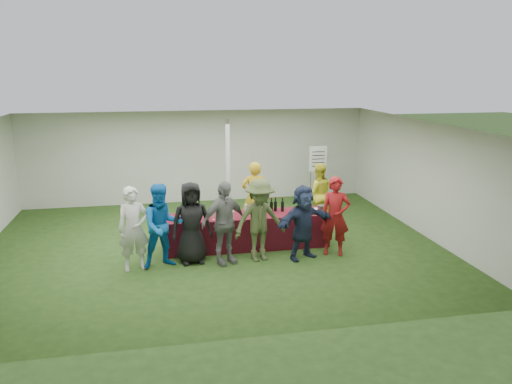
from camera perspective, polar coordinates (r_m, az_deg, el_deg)
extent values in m
plane|color=#284719|center=(11.29, -4.78, -6.18)|extent=(60.00, 60.00, 0.00)
plane|color=white|center=(14.80, -6.65, 4.03)|extent=(10.00, 0.00, 10.00)
plane|color=white|center=(7.10, -1.29, -6.90)|extent=(10.00, 0.00, 10.00)
plane|color=white|center=(12.46, 18.60, 1.51)|extent=(0.00, 8.00, 8.00)
plane|color=white|center=(10.67, -5.07, 7.56)|extent=(10.00, 10.00, 0.00)
cylinder|color=silver|center=(12.12, -3.20, 1.90)|extent=(0.10, 0.10, 2.70)
cube|color=maroon|center=(11.10, -1.02, -4.43)|extent=(3.60, 0.80, 0.75)
cylinder|color=black|center=(11.15, 0.34, -1.74)|extent=(0.07, 0.07, 0.22)
cylinder|color=black|center=(11.11, 0.34, -1.00)|extent=(0.03, 0.03, 0.08)
cylinder|color=maroon|center=(11.10, 0.34, -0.73)|extent=(0.03, 0.03, 0.02)
cylinder|color=black|center=(11.21, 1.15, -1.67)|extent=(0.07, 0.07, 0.22)
cylinder|color=black|center=(11.17, 1.15, -0.92)|extent=(0.03, 0.03, 0.08)
cylinder|color=maroon|center=(11.16, 1.15, -0.66)|extent=(0.03, 0.03, 0.02)
cylinder|color=black|center=(11.20, 1.77, -1.68)|extent=(0.07, 0.07, 0.22)
cylinder|color=black|center=(11.16, 1.78, -0.94)|extent=(0.03, 0.03, 0.08)
cylinder|color=maroon|center=(11.15, 1.78, -0.68)|extent=(0.03, 0.03, 0.02)
cylinder|color=black|center=(11.23, 2.24, -1.64)|extent=(0.07, 0.07, 0.22)
cylinder|color=black|center=(11.19, 2.24, -0.90)|extent=(0.03, 0.03, 0.08)
cylinder|color=maroon|center=(11.18, 2.25, -0.64)|extent=(0.03, 0.03, 0.02)
cylinder|color=black|center=(11.22, 3.04, -1.66)|extent=(0.07, 0.07, 0.22)
cylinder|color=black|center=(11.18, 3.05, -0.92)|extent=(0.03, 0.03, 0.08)
cylinder|color=maroon|center=(11.17, 3.06, -0.66)|extent=(0.03, 0.03, 0.02)
cylinder|color=silver|center=(10.60, -8.07, -3.34)|extent=(0.06, 0.06, 0.00)
cylinder|color=silver|center=(10.59, -8.07, -3.14)|extent=(0.01, 0.01, 0.07)
cylinder|color=silver|center=(10.56, -8.09, -2.72)|extent=(0.06, 0.06, 0.08)
cylinder|color=silver|center=(10.57, -6.63, -3.34)|extent=(0.06, 0.06, 0.00)
cylinder|color=silver|center=(10.56, -6.64, -3.14)|extent=(0.01, 0.01, 0.07)
cylinder|color=silver|center=(10.53, -6.65, -2.72)|extent=(0.06, 0.06, 0.08)
cylinder|color=#410707|center=(10.54, -6.65, -2.88)|extent=(0.05, 0.05, 0.02)
cylinder|color=silver|center=(10.66, -4.88, -3.14)|extent=(0.06, 0.06, 0.00)
cylinder|color=silver|center=(10.65, -4.89, -2.94)|extent=(0.01, 0.01, 0.07)
cylinder|color=silver|center=(10.63, -4.90, -2.53)|extent=(0.06, 0.06, 0.08)
cylinder|color=silver|center=(10.70, -2.68, -3.05)|extent=(0.06, 0.06, 0.00)
cylinder|color=silver|center=(10.69, -2.68, -2.85)|extent=(0.01, 0.01, 0.07)
cylinder|color=silver|center=(10.66, -2.68, -2.43)|extent=(0.06, 0.06, 0.08)
cylinder|color=#410707|center=(10.67, -2.68, -2.59)|extent=(0.05, 0.05, 0.02)
cylinder|color=silver|center=(11.07, 6.07, -2.53)|extent=(0.06, 0.06, 0.00)
cylinder|color=silver|center=(11.06, 6.07, -2.33)|extent=(0.01, 0.01, 0.07)
cylinder|color=silver|center=(11.04, 6.08, -1.93)|extent=(0.06, 0.06, 0.08)
cylinder|color=silver|center=(11.04, -1.19, -1.97)|extent=(0.07, 0.07, 0.20)
cylinder|color=silver|center=(11.01, -1.19, -1.39)|extent=(0.03, 0.03, 0.03)
cube|color=white|center=(11.42, 6.96, -1.97)|extent=(0.25, 0.18, 0.03)
cylinder|color=slate|center=(11.16, 7.57, -1.96)|extent=(0.22, 0.22, 0.18)
cylinder|color=slate|center=(14.01, 6.23, 0.13)|extent=(0.02, 0.02, 1.10)
cylinder|color=slate|center=(14.13, 7.78, 0.21)|extent=(0.02, 0.02, 1.10)
cube|color=white|center=(13.88, 7.11, 3.78)|extent=(0.50, 0.02, 0.70)
cube|color=black|center=(13.83, 7.16, 4.58)|extent=(0.36, 0.01, 0.02)
cube|color=black|center=(13.85, 7.15, 4.18)|extent=(0.36, 0.01, 0.02)
cube|color=black|center=(13.87, 7.13, 3.77)|extent=(0.36, 0.01, 0.02)
cube|color=black|center=(13.89, 7.12, 3.36)|extent=(0.36, 0.01, 0.02)
cube|color=black|center=(13.90, 7.11, 2.96)|extent=(0.36, 0.01, 0.02)
imported|color=gold|center=(12.10, -0.19, -0.51)|extent=(0.69, 0.51, 1.71)
imported|color=yellow|center=(12.73, 7.11, -0.20)|extent=(0.82, 0.67, 1.57)
imported|color=silver|center=(10.03, -13.82, -4.10)|extent=(0.68, 0.51, 1.68)
imported|color=#115EB0|center=(10.05, -10.64, -3.82)|extent=(0.95, 0.81, 1.70)
imported|color=black|center=(10.18, -7.39, -3.52)|extent=(0.88, 0.64, 1.68)
imported|color=slate|center=(10.06, -3.68, -3.54)|extent=(1.09, 0.79, 1.72)
imported|color=#44502A|center=(10.20, 0.44, -3.25)|extent=(1.22, 0.86, 1.72)
imported|color=#1E2945|center=(10.36, 5.41, -3.47)|extent=(1.53, 0.98, 1.57)
imported|color=maroon|center=(10.65, 9.04, -2.77)|extent=(0.72, 0.60, 1.69)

